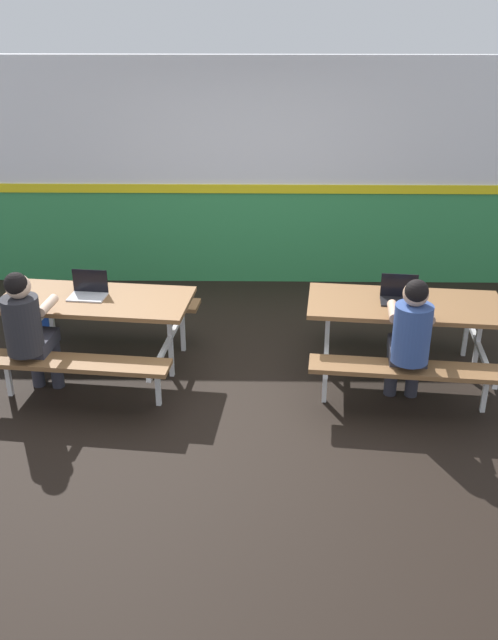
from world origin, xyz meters
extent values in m
cube|color=black|center=(0.00, 0.00, -0.01)|extent=(10.00, 10.00, 0.02)
cube|color=#338C4C|center=(0.00, 2.61, 0.55)|extent=(8.00, 0.12, 1.10)
cube|color=yellow|center=(0.00, 2.54, 1.15)|extent=(8.00, 0.03, 0.10)
cube|color=silver|center=(0.00, 2.61, 1.90)|extent=(6.72, 0.12, 1.40)
cube|color=brown|center=(-1.36, 0.27, 0.72)|extent=(1.75, 0.92, 0.04)
cube|color=brown|center=(-1.43, -0.36, 0.43)|extent=(1.62, 0.45, 0.04)
cube|color=brown|center=(-1.29, 0.90, 0.43)|extent=(1.62, 0.45, 0.04)
cube|color=white|center=(-2.02, 0.34, 0.35)|extent=(0.04, 0.04, 0.70)
cube|color=white|center=(-2.02, 0.34, 0.39)|extent=(0.20, 1.55, 0.04)
cube|color=white|center=(-2.07, -0.17, 0.21)|extent=(0.04, 0.04, 0.41)
cube|color=white|center=(-1.96, 0.84, 0.21)|extent=(0.04, 0.04, 0.41)
cube|color=white|center=(-0.70, 0.20, 0.35)|extent=(0.04, 0.04, 0.70)
cube|color=white|center=(-0.70, 0.20, 0.39)|extent=(0.20, 1.55, 0.04)
cube|color=white|center=(-0.76, -0.31, 0.21)|extent=(0.04, 0.04, 0.41)
cube|color=white|center=(-0.65, 0.70, 0.21)|extent=(0.04, 0.04, 0.41)
cube|color=brown|center=(1.36, 0.21, 0.72)|extent=(1.75, 0.92, 0.04)
cube|color=brown|center=(1.29, -0.43, 0.43)|extent=(1.62, 0.45, 0.04)
cube|color=brown|center=(1.43, 0.84, 0.43)|extent=(1.62, 0.45, 0.04)
cube|color=white|center=(0.70, 0.28, 0.35)|extent=(0.04, 0.04, 0.70)
cube|color=white|center=(0.70, 0.28, 0.39)|extent=(0.20, 1.55, 0.04)
cube|color=white|center=(0.65, -0.23, 0.21)|extent=(0.04, 0.04, 0.41)
cube|color=white|center=(0.76, 0.78, 0.21)|extent=(0.04, 0.04, 0.41)
cube|color=white|center=(2.02, 0.14, 0.35)|extent=(0.04, 0.04, 0.70)
cube|color=white|center=(2.02, 0.14, 0.39)|extent=(0.20, 1.55, 0.04)
cube|color=white|center=(1.96, -0.37, 0.21)|extent=(0.04, 0.04, 0.41)
cube|color=white|center=(2.07, 0.64, 0.21)|extent=(0.04, 0.04, 0.41)
cylinder|color=#2D2D38|center=(-1.88, 0.01, 0.23)|extent=(0.11, 0.11, 0.45)
cylinder|color=#2D2D38|center=(-1.70, -0.01, 0.23)|extent=(0.11, 0.11, 0.45)
cube|color=#2D2D38|center=(-1.80, -0.15, 0.51)|extent=(0.34, 0.41, 0.12)
cylinder|color=#26262B|center=(-1.82, -0.32, 0.75)|extent=(0.30, 0.30, 0.48)
cylinder|color=beige|center=(-1.94, -0.11, 0.85)|extent=(0.11, 0.31, 0.08)
cylinder|color=beige|center=(-1.66, -0.14, 0.85)|extent=(0.11, 0.31, 0.08)
sphere|color=beige|center=(-1.82, -0.30, 1.08)|extent=(0.20, 0.20, 0.20)
sphere|color=black|center=(-1.82, -0.33, 1.11)|extent=(0.18, 0.18, 0.18)
cylinder|color=#2D2D38|center=(1.24, -0.10, 0.23)|extent=(0.11, 0.11, 0.45)
cylinder|color=#2D2D38|center=(1.42, -0.11, 0.23)|extent=(0.11, 0.11, 0.45)
cube|color=#2D2D38|center=(1.31, -0.26, 0.51)|extent=(0.34, 0.41, 0.12)
cylinder|color=#334C8C|center=(1.29, -0.43, 0.75)|extent=(0.30, 0.30, 0.48)
cylinder|color=tan|center=(1.17, -0.21, 0.85)|extent=(0.11, 0.31, 0.08)
cylinder|color=tan|center=(1.45, -0.24, 0.85)|extent=(0.11, 0.31, 0.08)
sphere|color=tan|center=(1.29, -0.41, 1.08)|extent=(0.20, 0.20, 0.20)
sphere|color=black|center=(1.29, -0.44, 1.11)|extent=(0.18, 0.18, 0.18)
cube|color=silver|center=(-1.43, 0.28, 0.75)|extent=(0.34, 0.25, 0.01)
cube|color=black|center=(-1.42, 0.38, 0.86)|extent=(0.32, 0.04, 0.21)
cube|color=black|center=(1.31, 0.21, 0.75)|extent=(0.34, 0.25, 0.01)
cube|color=black|center=(1.32, 0.32, 0.86)|extent=(0.32, 0.04, 0.21)
cube|color=#1E47B2|center=(-2.26, 1.24, 0.22)|extent=(0.30, 0.18, 0.44)
cube|color=#1E47B2|center=(-2.26, 1.35, 0.15)|extent=(0.21, 0.04, 0.19)
camera|label=1|loc=(0.08, -5.34, 3.14)|focal=38.93mm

